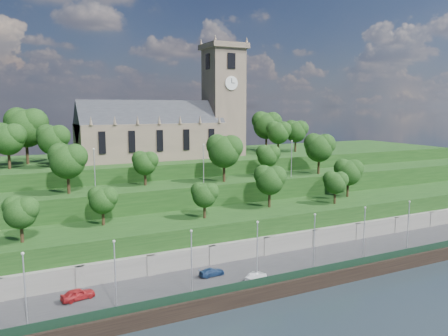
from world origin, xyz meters
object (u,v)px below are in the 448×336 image
car_right (212,272)px  car_middle (256,277)px  car_left (78,294)px  church (172,125)px

car_right → car_middle: bearing=-136.2°
car_left → car_middle: size_ratio=1.17×
car_left → car_right: size_ratio=1.10×
car_left → car_right: bearing=-102.9°
car_left → car_middle: (23.71, -4.77, -0.13)m
car_left → church: bearing=-46.4°
car_middle → car_right: size_ratio=0.94×
car_middle → car_right: car_middle is taller
car_left → car_right: 18.80m
car_right → car_left: bearing=84.7°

